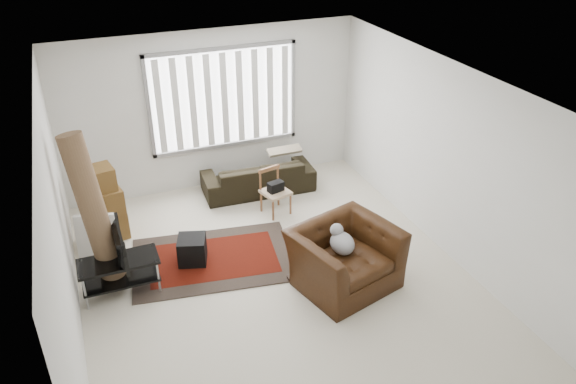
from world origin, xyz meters
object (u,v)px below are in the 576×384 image
at_px(tv_stand, 119,269).
at_px(side_chair, 275,189).
at_px(sofa, 258,172).
at_px(armchair, 345,254).
at_px(moving_boxes, 106,206).

distance_m(tv_stand, side_chair, 2.80).
distance_m(sofa, armchair, 2.83).
distance_m(tv_stand, armchair, 2.90).
relative_size(tv_stand, armchair, 0.66).
bearing_deg(moving_boxes, tv_stand, -90.29).
height_order(tv_stand, moving_boxes, moving_boxes).
height_order(sofa, armchair, armchair).
distance_m(moving_boxes, side_chair, 2.56).
distance_m(moving_boxes, armchair, 3.58).
distance_m(moving_boxes, sofa, 2.59).
relative_size(side_chair, armchair, 0.49).
xyz_separation_m(moving_boxes, armchair, (2.75, -2.29, -0.07)).
xyz_separation_m(side_chair, armchair, (0.20, -2.05, 0.06)).
xyz_separation_m(tv_stand, moving_boxes, (0.01, 1.39, 0.18)).
distance_m(tv_stand, sofa, 3.18).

